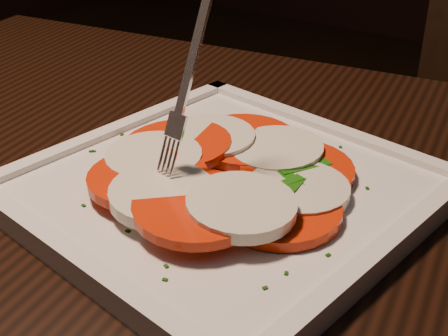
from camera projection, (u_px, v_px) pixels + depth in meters
The scene contains 3 objects.
plate at pixel (224, 192), 0.51m from camera, with size 0.30×0.30×0.01m, color silver.
caprese_salad at pixel (224, 172), 0.51m from camera, with size 0.25×0.24×0.03m.
fork at pixel (196, 72), 0.47m from camera, with size 0.03×0.06×0.14m, color white, non-canonical shape.
Camera 1 is at (0.32, -0.15, 1.03)m, focal length 50.00 mm.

